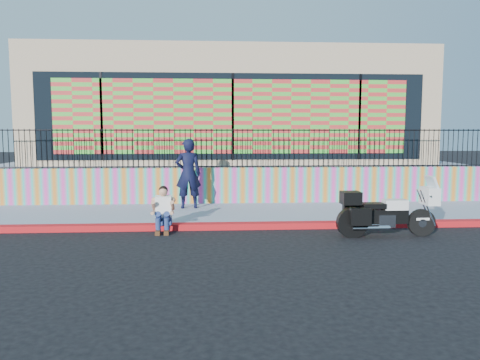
{
  "coord_description": "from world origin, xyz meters",
  "views": [
    {
      "loc": [
        -0.72,
        -11.2,
        2.36
      ],
      "look_at": [
        0.05,
        1.2,
        1.08
      ],
      "focal_mm": 35.0,
      "sensor_mm": 36.0,
      "label": 1
    }
  ],
  "objects": [
    {
      "name": "metal_fence",
      "position": [
        0.0,
        3.25,
        1.85
      ],
      "size": [
        15.8,
        0.04,
        1.2
      ],
      "primitive_type": null,
      "color": "black",
      "rests_on": "mural_wall"
    },
    {
      "name": "police_motorcycle",
      "position": [
        3.19,
        -1.04,
        0.58
      ],
      "size": [
        2.22,
        0.73,
        1.38
      ],
      "color": "black",
      "rests_on": "ground"
    },
    {
      "name": "mural_wall",
      "position": [
        0.0,
        3.25,
        0.7
      ],
      "size": [
        16.0,
        0.2,
        1.1
      ],
      "primitive_type": "cube",
      "color": "#DD3A9D",
      "rests_on": "sidewalk"
    },
    {
      "name": "elevated_platform",
      "position": [
        0.0,
        8.35,
        0.62
      ],
      "size": [
        16.0,
        10.0,
        1.25
      ],
      "primitive_type": "cube",
      "color": "gray",
      "rests_on": "ground"
    },
    {
      "name": "sidewalk",
      "position": [
        0.0,
        1.65,
        0.07
      ],
      "size": [
        16.0,
        3.0,
        0.15
      ],
      "primitive_type": "cube",
      "color": "gray",
      "rests_on": "ground"
    },
    {
      "name": "seated_man",
      "position": [
        -1.85,
        -0.26,
        0.45
      ],
      "size": [
        0.54,
        0.71,
        1.06
      ],
      "color": "navy",
      "rests_on": "ground"
    },
    {
      "name": "ground",
      "position": [
        0.0,
        0.0,
        0.0
      ],
      "size": [
        90.0,
        90.0,
        0.0
      ],
      "primitive_type": "plane",
      "color": "black",
      "rests_on": "ground"
    },
    {
      "name": "red_curb",
      "position": [
        0.0,
        0.0,
        0.07
      ],
      "size": [
        16.0,
        0.3,
        0.15
      ],
      "primitive_type": "cube",
      "color": "#A60B20",
      "rests_on": "ground"
    },
    {
      "name": "storefront_building",
      "position": [
        0.0,
        8.13,
        3.25
      ],
      "size": [
        14.0,
        8.06,
        4.0
      ],
      "color": "tan",
      "rests_on": "elevated_platform"
    },
    {
      "name": "police_officer",
      "position": [
        -1.38,
        2.32,
        1.16
      ],
      "size": [
        0.78,
        0.56,
        2.01
      ],
      "primitive_type": "imported",
      "rotation": [
        0.0,
        0.0,
        3.25
      ],
      "color": "black",
      "rests_on": "sidewalk"
    }
  ]
}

